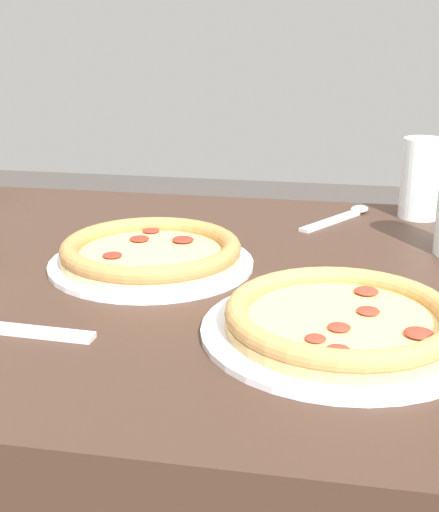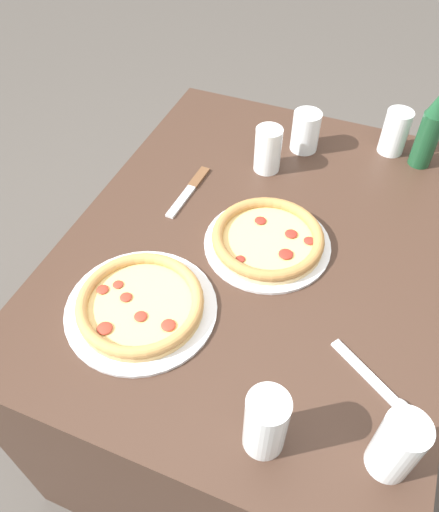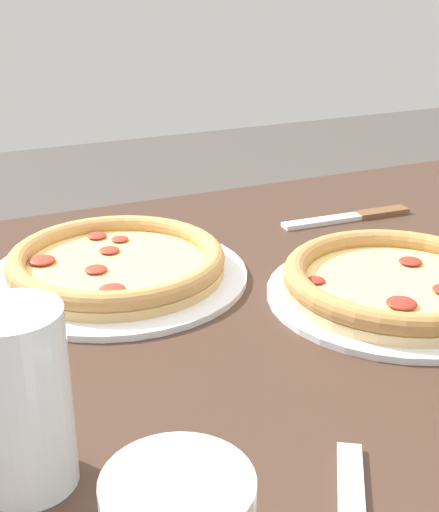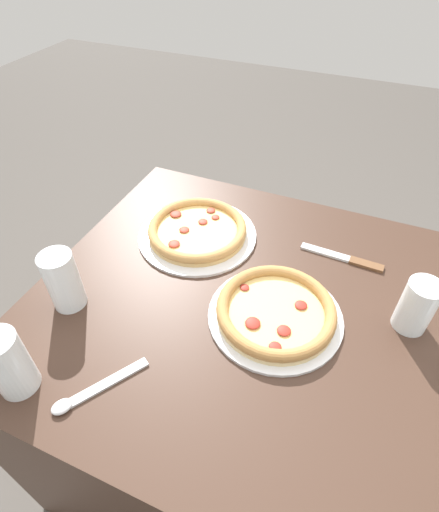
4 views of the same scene
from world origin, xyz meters
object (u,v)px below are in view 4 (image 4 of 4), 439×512
object	(u,v)px
glass_water	(10,366)
knife	(345,258)
glass_cola	(63,282)
pizza_pepperoni	(197,231)
spoon	(88,393)
glass_mango_juice	(416,308)
pizza_veggie	(276,312)

from	to	relation	value
glass_water	knife	size ratio (longest dim) A/B	0.67
glass_cola	glass_water	size ratio (longest dim) A/B	1.01
pizza_pepperoni	glass_cola	distance (m)	0.38
knife	pizza_pepperoni	bearing A→B (deg)	9.05
knife	spoon	world-z (taller)	spoon
pizza_pepperoni	glass_mango_juice	xyz separation A→B (m)	(-0.57, 0.10, 0.04)
glass_cola	spoon	size ratio (longest dim) A/B	0.83
pizza_veggie	glass_cola	distance (m)	0.48
knife	spoon	distance (m)	0.70
pizza_veggie	glass_water	distance (m)	0.55
pizza_veggie	glass_water	xyz separation A→B (m)	(0.41, 0.35, 0.05)
pizza_veggie	knife	size ratio (longest dim) A/B	1.41
pizza_pepperoni	spoon	size ratio (longest dim) A/B	1.84
knife	glass_cola	bearing A→B (deg)	34.95
spoon	pizza_pepperoni	bearing A→B (deg)	-89.28
pizza_veggie	glass_cola	bearing A→B (deg)	17.39
pizza_veggie	glass_cola	world-z (taller)	glass_cola
glass_cola	spoon	xyz separation A→B (m)	(-0.18, 0.18, -0.06)
glass_cola	glass_mango_juice	xyz separation A→B (m)	(-0.74, -0.24, -0.01)
pizza_pepperoni	glass_cola	bearing A→B (deg)	62.84
glass_mango_juice	knife	size ratio (longest dim) A/B	0.59
glass_water	pizza_pepperoni	bearing A→B (deg)	-103.28
glass_mango_juice	spoon	xyz separation A→B (m)	(0.56, 0.42, -0.05)
knife	glass_water	bearing A→B (deg)	49.11
glass_water	glass_cola	bearing A→B (deg)	-78.34
pizza_pepperoni	glass_mango_juice	world-z (taller)	glass_mango_juice
pizza_veggie	pizza_pepperoni	xyz separation A→B (m)	(0.29, -0.19, -0.00)
glass_water	spoon	bearing A→B (deg)	-166.39
glass_water	glass_mango_juice	world-z (taller)	glass_water
pizza_veggie	knife	xyz separation A→B (m)	(-0.11, -0.26, -0.02)
pizza_pepperoni	glass_water	world-z (taller)	glass_water
glass_cola	spoon	distance (m)	0.26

